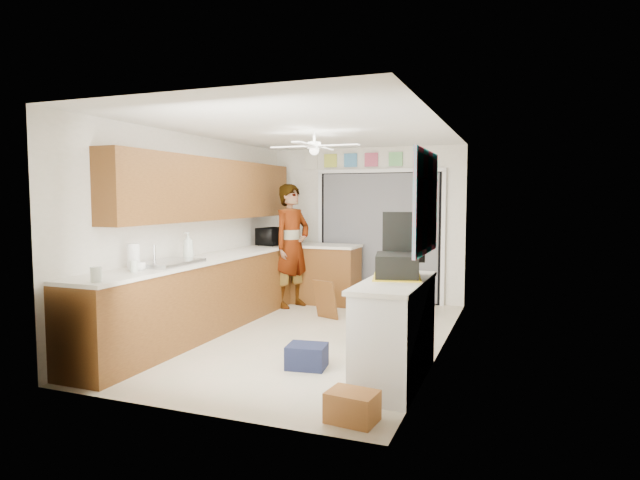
% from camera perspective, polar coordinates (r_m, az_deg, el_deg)
% --- Properties ---
extents(floor, '(5.00, 5.00, 0.00)m').
position_cam_1_polar(floor, '(6.65, -1.24, -10.19)').
color(floor, '#C1B69B').
rests_on(floor, ground).
extents(ceiling, '(5.00, 5.00, 0.00)m').
position_cam_1_polar(ceiling, '(6.48, -1.28, 11.71)').
color(ceiling, white).
rests_on(ceiling, ground).
extents(wall_back, '(3.20, 0.00, 3.20)m').
position_cam_1_polar(wall_back, '(8.81, 4.86, 1.67)').
color(wall_back, white).
rests_on(wall_back, ground).
extents(wall_front, '(3.20, 0.00, 3.20)m').
position_cam_1_polar(wall_front, '(4.24, -14.06, -1.59)').
color(wall_front, white).
rests_on(wall_front, ground).
extents(wall_left, '(0.00, 5.00, 5.00)m').
position_cam_1_polar(wall_left, '(7.20, -13.15, 0.92)').
color(wall_left, white).
rests_on(wall_left, ground).
extents(wall_right, '(0.00, 5.00, 5.00)m').
position_cam_1_polar(wall_right, '(6.03, 12.97, 0.23)').
color(wall_right, white).
rests_on(wall_right, ground).
extents(left_base_cabinets, '(0.60, 4.80, 0.90)m').
position_cam_1_polar(left_base_cabinets, '(7.13, -11.02, -5.56)').
color(left_base_cabinets, brown).
rests_on(left_base_cabinets, floor).
extents(left_countertop, '(0.62, 4.80, 0.04)m').
position_cam_1_polar(left_countertop, '(7.06, -11.01, -1.81)').
color(left_countertop, white).
rests_on(left_countertop, left_base_cabinets).
extents(upper_cabinets, '(0.32, 4.00, 0.80)m').
position_cam_1_polar(upper_cabinets, '(7.27, -11.29, 5.32)').
color(upper_cabinets, brown).
rests_on(upper_cabinets, wall_left).
extents(sink_basin, '(0.50, 0.76, 0.06)m').
position_cam_1_polar(sink_basin, '(6.24, -15.87, -2.41)').
color(sink_basin, silver).
rests_on(sink_basin, left_countertop).
extents(faucet, '(0.03, 0.03, 0.22)m').
position_cam_1_polar(faucet, '(6.34, -17.26, -1.47)').
color(faucet, silver).
rests_on(faucet, left_countertop).
extents(peninsula_base, '(1.00, 0.60, 0.90)m').
position_cam_1_polar(peninsula_base, '(8.57, 0.68, -3.77)').
color(peninsula_base, brown).
rests_on(peninsula_base, floor).
extents(peninsula_top, '(1.04, 0.64, 0.04)m').
position_cam_1_polar(peninsula_top, '(8.51, 0.68, -0.64)').
color(peninsula_top, white).
rests_on(peninsula_top, peninsula_base).
extents(back_opening_recess, '(2.00, 0.06, 2.10)m').
position_cam_1_polar(back_opening_recess, '(8.73, 6.38, 0.32)').
color(back_opening_recess, black).
rests_on(back_opening_recess, wall_back).
extents(curtain_panel, '(1.90, 0.03, 2.05)m').
position_cam_1_polar(curtain_panel, '(8.69, 6.31, 0.30)').
color(curtain_panel, slate).
rests_on(curtain_panel, wall_back).
extents(door_trim_left, '(0.06, 0.04, 2.10)m').
position_cam_1_polar(door_trim_left, '(9.01, 0.03, 0.48)').
color(door_trim_left, white).
rests_on(door_trim_left, wall_back).
extents(door_trim_right, '(0.06, 0.04, 2.10)m').
position_cam_1_polar(door_trim_right, '(8.50, 13.00, 0.12)').
color(door_trim_right, white).
rests_on(door_trim_right, wall_back).
extents(door_trim_head, '(2.10, 0.04, 0.06)m').
position_cam_1_polar(door_trim_head, '(8.68, 6.39, 7.36)').
color(door_trim_head, white).
rests_on(door_trim_head, wall_back).
extents(header_frame_0, '(0.22, 0.02, 0.22)m').
position_cam_1_polar(header_frame_0, '(8.97, 1.13, 8.45)').
color(header_frame_0, '#C7D346').
rests_on(header_frame_0, wall_back).
extents(header_frame_1, '(0.22, 0.02, 0.22)m').
position_cam_1_polar(header_frame_1, '(8.86, 3.28, 8.49)').
color(header_frame_1, '#4889C1').
rests_on(header_frame_1, wall_back).
extents(header_frame_2, '(0.22, 0.02, 0.22)m').
position_cam_1_polar(header_frame_2, '(8.76, 5.49, 8.52)').
color(header_frame_2, '#BB4664').
rests_on(header_frame_2, wall_back).
extents(header_frame_3, '(0.22, 0.02, 0.22)m').
position_cam_1_polar(header_frame_3, '(8.66, 8.07, 8.54)').
color(header_frame_3, '#6BBC6E').
rests_on(header_frame_3, wall_back).
extents(header_frame_4, '(0.22, 0.02, 0.22)m').
position_cam_1_polar(header_frame_4, '(8.59, 10.70, 8.55)').
color(header_frame_4, silver).
rests_on(header_frame_4, wall_back).
extents(route66_sign, '(0.22, 0.02, 0.26)m').
position_cam_1_polar(route66_sign, '(9.10, -0.97, 8.40)').
color(route66_sign, silver).
rests_on(route66_sign, wall_back).
extents(right_counter_base, '(0.50, 1.40, 0.90)m').
position_cam_1_polar(right_counter_base, '(5.03, 8.04, -9.79)').
color(right_counter_base, white).
rests_on(right_counter_base, floor).
extents(right_counter_top, '(0.54, 1.44, 0.04)m').
position_cam_1_polar(right_counter_top, '(4.94, 7.98, -4.50)').
color(right_counter_top, white).
rests_on(right_counter_top, right_counter_base).
extents(abstract_painting, '(0.03, 1.15, 0.95)m').
position_cam_1_polar(abstract_painting, '(5.03, 11.26, 3.97)').
color(abstract_painting, '#E05279').
rests_on(abstract_painting, wall_right).
extents(ceiling_fan, '(1.14, 1.14, 0.24)m').
position_cam_1_polar(ceiling_fan, '(6.65, -0.62, 9.98)').
color(ceiling_fan, white).
rests_on(ceiling_fan, ceiling).
extents(microwave, '(0.42, 0.55, 0.27)m').
position_cam_1_polar(microwave, '(8.47, -5.03, 0.38)').
color(microwave, black).
rests_on(microwave, left_countertop).
extents(soap_bottle, '(0.17, 0.17, 0.33)m').
position_cam_1_polar(soap_bottle, '(6.73, -13.88, -0.57)').
color(soap_bottle, silver).
rests_on(soap_bottle, left_countertop).
extents(cup, '(0.14, 0.14, 0.09)m').
position_cam_1_polar(cup, '(5.81, -18.64, -2.69)').
color(cup, white).
rests_on(cup, left_countertop).
extents(jar_a, '(0.10, 0.10, 0.14)m').
position_cam_1_polar(jar_a, '(5.18, -22.78, -3.41)').
color(jar_a, silver).
rests_on(jar_a, left_countertop).
extents(jar_b, '(0.08, 0.08, 0.11)m').
position_cam_1_polar(jar_b, '(5.73, -19.23, -2.68)').
color(jar_b, silver).
rests_on(jar_b, left_countertop).
extents(paper_towel_roll, '(0.15, 0.15, 0.28)m').
position_cam_1_polar(paper_towel_roll, '(5.90, -19.28, -1.68)').
color(paper_towel_roll, white).
rests_on(paper_towel_roll, left_countertop).
extents(suitcase, '(0.50, 0.59, 0.22)m').
position_cam_1_polar(suitcase, '(5.10, 8.22, -2.73)').
color(suitcase, black).
rests_on(suitcase, right_counter_top).
extents(suitcase_rim, '(0.56, 0.66, 0.02)m').
position_cam_1_polar(suitcase_rim, '(5.11, 8.20, -3.95)').
color(suitcase_rim, yellow).
rests_on(suitcase_rim, suitcase).
extents(suitcase_lid, '(0.42, 0.12, 0.50)m').
position_cam_1_polar(suitcase_lid, '(5.35, 8.93, 0.30)').
color(suitcase_lid, black).
rests_on(suitcase_lid, suitcase).
extents(cardboard_box, '(0.40, 0.32, 0.23)m').
position_cam_1_polar(cardboard_box, '(4.24, 3.47, -17.31)').
color(cardboard_box, '#BA703A').
rests_on(cardboard_box, floor).
extents(navy_crate, '(0.42, 0.36, 0.23)m').
position_cam_1_polar(navy_crate, '(5.44, -1.41, -12.29)').
color(navy_crate, '#141832').
rests_on(navy_crate, floor).
extents(cabinet_door_panel, '(0.39, 0.26, 0.55)m').
position_cam_1_polar(cabinet_door_panel, '(7.47, 0.57, -6.37)').
color(cabinet_door_panel, brown).
rests_on(cabinet_door_panel, floor).
extents(man, '(0.67, 0.81, 1.90)m').
position_cam_1_polar(man, '(8.24, -3.01, -0.61)').
color(man, white).
rests_on(man, floor).
extents(dog, '(0.29, 0.52, 0.38)m').
position_cam_1_polar(dog, '(6.47, 4.40, -8.88)').
color(dog, black).
rests_on(dog, floor).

